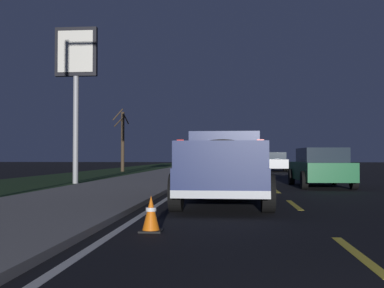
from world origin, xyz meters
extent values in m
plane|color=black|center=(27.00, 0.00, 0.00)|extent=(144.00, 144.00, 0.00)
cube|color=gray|center=(27.00, 5.70, 0.06)|extent=(108.00, 4.00, 0.12)
cube|color=#1E3819|center=(27.00, 10.70, 0.00)|extent=(108.00, 6.00, 0.01)
cube|color=yellow|center=(3.98, 0.00, 0.00)|extent=(2.40, 0.14, 0.01)
cube|color=yellow|center=(9.94, 0.00, 0.00)|extent=(2.40, 0.14, 0.01)
cube|color=yellow|center=(14.97, 0.00, 0.00)|extent=(2.40, 0.14, 0.01)
cube|color=yellow|center=(21.18, 0.00, 0.00)|extent=(2.40, 0.14, 0.01)
cube|color=yellow|center=(26.41, 0.00, 0.00)|extent=(2.40, 0.14, 0.01)
cube|color=yellow|center=(31.87, 0.00, 0.00)|extent=(2.40, 0.14, 0.01)
cube|color=yellow|center=(38.76, 0.00, 0.00)|extent=(2.40, 0.14, 0.01)
cube|color=yellow|center=(45.59, 0.00, 0.00)|extent=(2.40, 0.14, 0.01)
cube|color=yellow|center=(51.15, 0.00, 0.00)|extent=(2.40, 0.14, 0.01)
cube|color=yellow|center=(58.09, 0.00, 0.00)|extent=(2.40, 0.14, 0.01)
cube|color=yellow|center=(64.61, 0.00, 0.00)|extent=(2.40, 0.14, 0.01)
cube|color=yellow|center=(70.34, 0.00, 0.00)|extent=(2.40, 0.14, 0.01)
cube|color=yellow|center=(76.90, 0.00, 0.00)|extent=(2.40, 0.14, 0.01)
cube|color=silver|center=(27.00, 3.40, 0.00)|extent=(108.00, 0.14, 0.01)
cube|color=#141E4C|center=(10.07, 1.75, 0.67)|extent=(5.42, 2.06, 0.60)
cube|color=#141E4C|center=(11.26, 1.74, 1.42)|extent=(2.18, 1.87, 0.90)
cube|color=#1E2833|center=(10.21, 1.75, 1.47)|extent=(0.06, 1.44, 0.50)
cube|color=#141E4C|center=(9.00, 2.70, 1.25)|extent=(3.02, 0.12, 0.56)
cube|color=#141E4C|center=(8.98, 0.82, 1.25)|extent=(3.02, 0.12, 0.56)
cube|color=#141E4C|center=(7.41, 1.78, 1.25)|extent=(0.10, 1.88, 0.56)
cube|color=silver|center=(7.41, 1.78, 0.45)|extent=(0.14, 2.00, 0.16)
cube|color=red|center=(7.43, 2.58, 1.45)|extent=(0.06, 0.14, 0.20)
cube|color=red|center=(7.41, 0.98, 1.45)|extent=(0.06, 0.14, 0.20)
ellipsoid|color=#4C422D|center=(8.99, 1.76, 1.29)|extent=(2.61, 1.55, 0.64)
sphere|color=silver|center=(9.50, 2.12, 1.15)|extent=(0.40, 0.40, 0.40)
sphere|color=beige|center=(8.39, 1.47, 1.13)|extent=(0.34, 0.34, 0.34)
cylinder|color=black|center=(11.86, 2.73, 0.42)|extent=(0.84, 0.28, 0.84)
cylinder|color=black|center=(11.84, 0.73, 0.42)|extent=(0.84, 0.28, 0.84)
cylinder|color=black|center=(8.30, 2.77, 0.42)|extent=(0.84, 0.28, 0.84)
cylinder|color=black|center=(8.28, 0.77, 0.42)|extent=(0.84, 0.28, 0.84)
cube|color=#B2B5BA|center=(36.69, -1.94, 0.63)|extent=(4.45, 1.92, 0.70)
cube|color=#1E2833|center=(36.44, -1.94, 1.26)|extent=(2.51, 1.65, 0.56)
cylinder|color=black|center=(38.21, -1.08, 0.34)|extent=(0.68, 0.22, 0.68)
cylinder|color=black|center=(38.16, -2.88, 0.34)|extent=(0.68, 0.22, 0.68)
cylinder|color=black|center=(35.22, -1.00, 0.34)|extent=(0.68, 0.22, 0.68)
cylinder|color=black|center=(35.17, -2.80, 0.34)|extent=(0.68, 0.22, 0.68)
cube|color=red|center=(34.54, -1.89, 0.68)|extent=(0.12, 1.51, 0.10)
cube|color=#14592D|center=(17.11, -1.95, 0.63)|extent=(4.45, 1.93, 0.70)
cube|color=#1E2833|center=(16.86, -1.96, 1.26)|extent=(2.51, 1.65, 0.56)
cylinder|color=black|center=(18.58, -1.01, 0.34)|extent=(0.68, 0.22, 0.68)
cylinder|color=black|center=(18.63, -2.81, 0.34)|extent=(0.68, 0.22, 0.68)
cylinder|color=black|center=(15.59, -1.10, 0.34)|extent=(0.68, 0.22, 0.68)
cylinder|color=black|center=(15.64, -2.90, 0.34)|extent=(0.68, 0.22, 0.68)
cube|color=red|center=(14.96, -2.02, 0.68)|extent=(0.12, 1.51, 0.10)
cylinder|color=#99999E|center=(18.51, 8.51, 3.51)|extent=(0.24, 0.24, 7.01)
cube|color=black|center=(18.51, 8.51, 5.91)|extent=(0.24, 1.90, 2.20)
cube|color=silver|center=(18.38, 8.51, 5.91)|extent=(0.04, 1.60, 1.87)
cylinder|color=#423323|center=(35.24, 10.31, 2.39)|extent=(0.28, 0.28, 4.79)
cylinder|color=#423323|center=(35.06, 10.05, 4.31)|extent=(0.44, 0.63, 1.05)
cylinder|color=#423323|center=(34.77, 10.52, 3.97)|extent=(0.99, 0.56, 0.87)
cylinder|color=#423323|center=(35.30, 10.73, 4.60)|extent=(0.20, 0.91, 0.98)
cube|color=black|center=(5.49, 2.84, 0.01)|extent=(0.36, 0.36, 0.03)
cone|color=orange|center=(5.49, 2.84, 0.31)|extent=(0.28, 0.28, 0.55)
cylinder|color=white|center=(5.49, 2.84, 0.36)|extent=(0.17, 0.17, 0.06)
camera|label=1|loc=(-2.01, 1.54, 1.21)|focal=44.07mm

